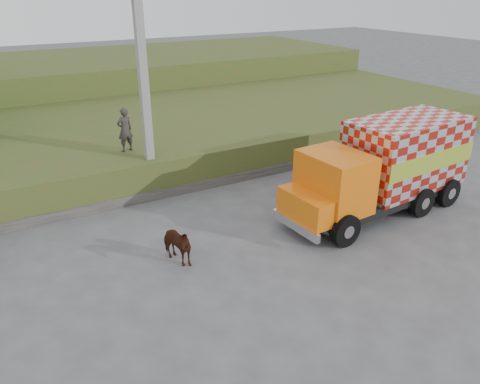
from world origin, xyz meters
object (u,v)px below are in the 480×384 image
utility_pole (144,91)px  pedestrian (125,130)px  cargo_truck (386,167)px  cow (175,245)px

utility_pole → pedestrian: utility_pole is taller
utility_pole → pedestrian: 2.20m
utility_pole → cargo_truck: (6.83, -5.46, -2.39)m
pedestrian → cargo_truck: bearing=125.9°
cargo_truck → cow: cargo_truck is taller
utility_pole → cargo_truck: 9.06m
utility_pole → cargo_truck: utility_pole is taller
cow → cargo_truck: bearing=-19.8°
cargo_truck → pedestrian: bearing=133.4°
cow → pedestrian: bearing=67.6°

